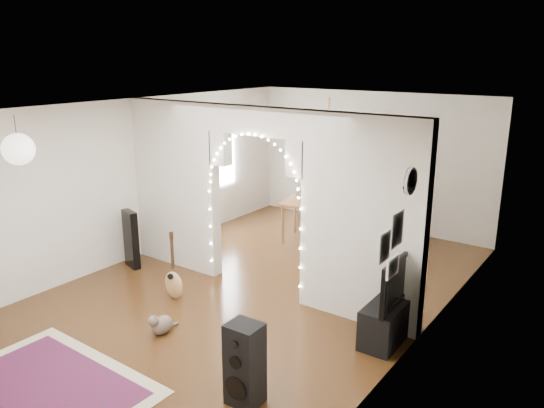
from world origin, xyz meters
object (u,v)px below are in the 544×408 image
Objects in this scene: acoustic_guitar at (173,274)px; floor_speaker at (245,364)px; dining_chair_left at (347,227)px; dining_chair_right at (340,251)px; dining_table at (315,206)px; media_console at (389,320)px; bookcase at (346,197)px.

acoustic_guitar is 2.62m from floor_speaker.
dining_chair_right is (0.48, -1.16, -0.03)m from dining_chair_left.
dining_table reaches higher than dining_chair_left.
dining_table is (0.38, 3.26, 0.31)m from acoustic_guitar.
floor_speaker is at bearing -85.03° from dining_chair_right.
acoustic_guitar reaches higher than media_console.
bookcase is at bearing 58.97° from dining_table.
media_console is 3.59m from dining_chair_left.
acoustic_guitar is 1.45× the size of dining_chair_left.
dining_chair_left is (-2.11, 2.91, 0.02)m from media_console.
media_console is at bearing -60.05° from dining_chair_left.
acoustic_guitar is 1.64× the size of dining_chair_right.
media_console reaches higher than dining_chair_right.
floor_speaker is at bearing -79.54° from dining_chair_left.
dining_table is at bearing -145.36° from dining_chair_left.
media_console is 0.75× the size of dining_table.
bookcase is 2.50× the size of dining_chair_left.
bookcase is 2.83× the size of dining_chair_right.
acoustic_guitar is at bearing -121.12° from bookcase.
dining_chair_left is at bearing 28.73° from dining_table.
bookcase is 0.60m from dining_chair_left.
dining_table is 0.74m from dining_chair_left.
floor_speaker is 3.90m from dining_chair_right.
media_console is at bearing -56.62° from dining_chair_right.
acoustic_guitar is 3.05m from media_console.
acoustic_guitar is 3.30m from dining_table.
dining_chair_left reaches higher than media_console.
floor_speaker is 4.93m from dining_table.
floor_speaker is 0.65× the size of dining_table.
floor_speaker reaches higher than media_console.
dining_chair_right is (-1.63, 1.75, -0.01)m from media_console.
media_console is 1.70× the size of dining_chair_left.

